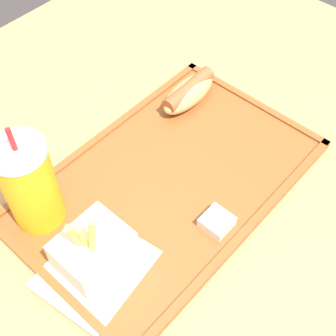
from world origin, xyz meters
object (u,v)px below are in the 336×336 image
(soda_cup, at_px, (29,184))
(fries_carton, at_px, (93,250))
(sauce_cup_mayo, at_px, (217,222))
(hot_dog_far, at_px, (188,92))

(soda_cup, relative_size, fries_carton, 1.58)
(soda_cup, distance_m, fries_carton, 0.12)
(fries_carton, height_order, sauce_cup_mayo, fries_carton)
(soda_cup, xyz_separation_m, fries_carton, (0.00, -0.11, -0.04))
(fries_carton, bearing_deg, soda_cup, 90.80)
(hot_dog_far, relative_size, fries_carton, 1.07)
(hot_dog_far, height_order, sauce_cup_mayo, hot_dog_far)
(hot_dog_far, bearing_deg, soda_cup, 178.53)
(soda_cup, height_order, hot_dog_far, soda_cup)
(soda_cup, bearing_deg, fries_carton, -89.20)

